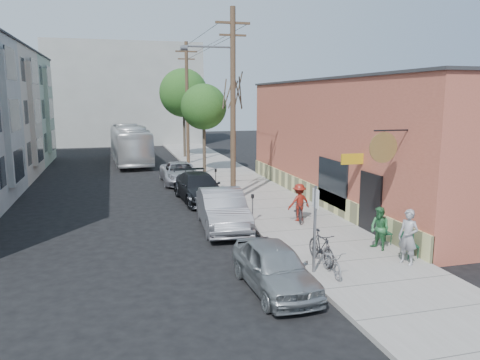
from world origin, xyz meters
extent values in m
plane|color=black|center=(0.00, 0.00, 0.00)|extent=(120.00, 120.00, 0.00)
cube|color=gray|center=(4.25, 11.00, 0.07)|extent=(4.50, 58.00, 0.15)
cube|color=#AC533F|center=(9.00, 5.00, 3.25)|extent=(5.00, 20.00, 6.50)
cube|color=#2B2B2D|center=(9.00, 5.00, 6.55)|extent=(5.20, 20.20, 0.12)
cube|color=#D3D084|center=(6.48, 5.00, 0.55)|extent=(0.10, 20.00, 1.10)
cube|color=black|center=(6.47, -1.00, 1.30)|extent=(0.10, 1.60, 2.60)
cube|color=black|center=(6.47, 2.50, 1.60)|extent=(0.08, 3.00, 2.20)
cylinder|color=brown|center=(5.55, -3.20, 3.90)|extent=(1.10, 0.06, 1.10)
cube|color=gold|center=(6.00, -0.20, 3.10)|extent=(1.00, 0.08, 0.45)
cube|color=#979894|center=(-9.25, 10.00, 4.50)|extent=(1.10, 3.20, 7.00)
cube|color=#B9AA97|center=(-9.25, 18.00, 4.50)|extent=(1.10, 3.20, 7.00)
cube|color=#90A087|center=(-12.00, 26.00, 4.50)|extent=(6.00, 8.00, 9.00)
cube|color=#90A087|center=(-9.25, 26.00, 4.50)|extent=(1.10, 3.20, 7.00)
cube|color=#979894|center=(-2.00, 42.00, 6.00)|extent=(18.00, 8.00, 12.00)
cube|color=slate|center=(2.35, -4.66, 1.55)|extent=(0.07, 0.07, 2.80)
cube|color=silver|center=(2.35, -4.66, 2.55)|extent=(0.02, 0.45, 0.60)
cylinder|color=slate|center=(2.25, 1.81, 0.70)|extent=(0.06, 0.06, 1.10)
cylinder|color=black|center=(2.25, 1.81, 1.30)|extent=(0.14, 0.14, 0.18)
cylinder|color=slate|center=(2.25, 9.58, 0.70)|extent=(0.06, 0.06, 1.10)
cylinder|color=black|center=(2.25, 9.58, 1.30)|extent=(0.14, 0.14, 0.18)
cylinder|color=#503A28|center=(2.45, 6.09, 5.15)|extent=(0.28, 0.28, 10.00)
cube|color=#503A28|center=(2.45, 6.09, 9.35)|extent=(1.80, 0.12, 0.12)
cube|color=#503A28|center=(2.45, 6.09, 8.75)|extent=(1.40, 0.10, 0.10)
cylinder|color=slate|center=(-0.05, 6.09, 8.05)|extent=(0.35, 0.24, 0.24)
cylinder|color=#503A28|center=(2.45, 21.55, 5.15)|extent=(0.28, 0.28, 10.00)
cube|color=#503A28|center=(2.45, 21.55, 9.35)|extent=(1.80, 0.12, 0.12)
cube|color=#503A28|center=(2.45, 21.55, 8.75)|extent=(1.40, 0.10, 0.10)
cylinder|color=#44392C|center=(2.80, 7.60, 2.75)|extent=(0.24, 0.24, 5.19)
cylinder|color=#44392C|center=(2.80, 16.09, 2.42)|extent=(0.24, 0.24, 4.54)
sphere|color=#2B5C20|center=(2.80, 16.09, 4.97)|extent=(3.33, 3.33, 3.33)
cylinder|color=#44392C|center=(2.80, 25.92, 2.93)|extent=(0.24, 0.24, 5.56)
sphere|color=#2B5C20|center=(2.80, 25.92, 6.06)|extent=(4.46, 4.46, 4.46)
imported|color=gray|center=(5.66, -4.78, 1.08)|extent=(0.69, 0.81, 1.87)
imported|color=#2B6D3B|center=(5.58, -3.20, 0.94)|extent=(0.81, 0.92, 1.58)
imported|color=maroon|center=(4.30, 1.37, 1.00)|extent=(1.20, 0.83, 1.69)
imported|color=black|center=(4.30, 1.37, 0.63)|extent=(1.09, 1.93, 0.96)
imported|color=black|center=(2.93, -3.94, 0.70)|extent=(0.57, 1.84, 1.09)
imported|color=slate|center=(2.82, -4.98, 0.56)|extent=(0.68, 1.60, 0.82)
imported|color=#969B9D|center=(0.80, -5.31, 0.71)|extent=(1.83, 4.23, 1.42)
imported|color=#929298|center=(0.80, 1.50, 0.85)|extent=(2.15, 5.26, 1.70)
imported|color=black|center=(0.80, 7.21, 0.76)|extent=(2.47, 5.39, 1.53)
imported|color=#B5B5BD|center=(0.53, 12.85, 0.70)|extent=(2.35, 5.04, 1.40)
imported|color=white|center=(-2.27, 24.09, 1.62)|extent=(3.28, 11.75, 3.24)
camera|label=1|loc=(-3.62, -17.72, 5.64)|focal=35.00mm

